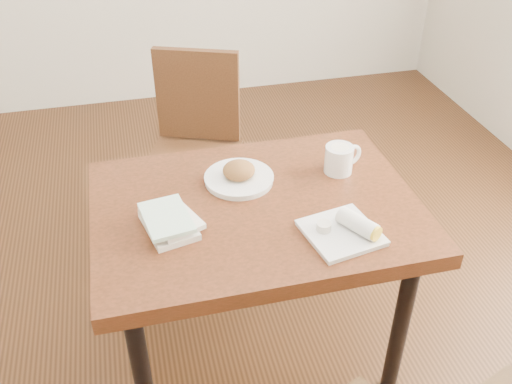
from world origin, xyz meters
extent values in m
cube|color=#472814|center=(0.00, 0.00, -0.01)|extent=(4.00, 5.00, 0.01)
cube|color=#5F2A16|center=(0.00, 0.00, 0.72)|extent=(1.12, 0.81, 0.06)
cylinder|color=black|center=(-0.46, -0.31, 0.34)|extent=(0.06, 0.06, 0.69)
cylinder|color=black|center=(0.46, -0.31, 0.34)|extent=(0.06, 0.06, 0.69)
cylinder|color=black|center=(-0.46, 0.31, 0.34)|extent=(0.06, 0.06, 0.69)
cylinder|color=black|center=(0.46, 0.31, 0.34)|extent=(0.06, 0.06, 0.69)
cylinder|color=#4C2B15|center=(0.11, 0.86, 0.23)|extent=(0.04, 0.04, 0.45)
cylinder|color=#4C2B15|center=(-0.23, 0.99, 0.23)|extent=(0.04, 0.04, 0.45)
cylinder|color=#4C2B15|center=(-0.02, 0.52, 0.23)|extent=(0.04, 0.04, 0.45)
cylinder|color=#4C2B15|center=(-0.36, 0.66, 0.23)|extent=(0.04, 0.04, 0.45)
cube|color=#4C2B15|center=(-0.13, 0.76, 0.47)|extent=(0.55, 0.55, 0.04)
cube|color=#4C2B15|center=(-0.06, 0.94, 0.73)|extent=(0.39, 0.18, 0.45)
cylinder|color=white|center=(-0.03, 0.15, 0.76)|extent=(0.25, 0.25, 0.02)
cylinder|color=white|center=(-0.03, 0.15, 0.77)|extent=(0.25, 0.25, 0.01)
ellipsoid|color=#B27538|center=(-0.03, 0.15, 0.80)|extent=(0.14, 0.13, 0.06)
cylinder|color=white|center=(0.35, 0.13, 0.80)|extent=(0.10, 0.10, 0.10)
torus|color=white|center=(0.40, 0.14, 0.80)|extent=(0.09, 0.04, 0.08)
cylinder|color=tan|center=(0.35, 0.13, 0.85)|extent=(0.09, 0.09, 0.01)
cylinder|color=#F2E5CC|center=(0.35, 0.13, 0.85)|extent=(0.06, 0.06, 0.00)
cube|color=white|center=(0.22, -0.23, 0.76)|extent=(0.25, 0.25, 0.01)
cube|color=white|center=(0.22, -0.23, 0.77)|extent=(0.26, 0.26, 0.01)
cylinder|color=white|center=(0.27, -0.24, 0.80)|extent=(0.12, 0.15, 0.06)
cylinder|color=yellow|center=(0.31, -0.30, 0.80)|extent=(0.05, 0.04, 0.05)
cylinder|color=silver|center=(0.17, -0.21, 0.78)|extent=(0.05, 0.05, 0.03)
cylinder|color=red|center=(0.17, -0.21, 0.79)|extent=(0.04, 0.04, 0.01)
cube|color=white|center=(-0.31, -0.06, 0.76)|extent=(0.19, 0.23, 0.02)
cube|color=silver|center=(-0.29, -0.05, 0.78)|extent=(0.21, 0.24, 0.02)
cube|color=#93DDB2|center=(-0.31, -0.07, 0.80)|extent=(0.17, 0.22, 0.01)
camera|label=1|loc=(-0.38, -1.53, 1.92)|focal=40.00mm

